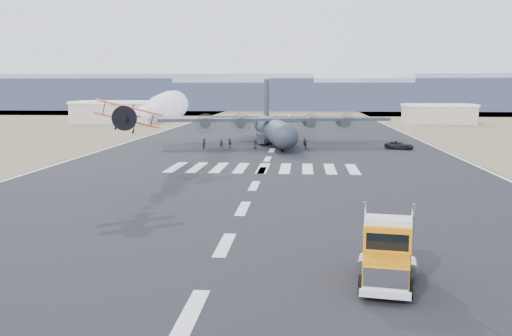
# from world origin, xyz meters

# --- Properties ---
(ground) EXTENTS (500.00, 500.00, 0.00)m
(ground) POSITION_xyz_m (0.00, 0.00, 0.00)
(ground) COLOR black
(ground) RESTS_ON ground
(scrub_far) EXTENTS (500.00, 80.00, 0.00)m
(scrub_far) POSITION_xyz_m (0.00, 230.00, 0.00)
(scrub_far) COLOR brown
(scrub_far) RESTS_ON ground
(runway_markings) EXTENTS (60.00, 260.00, 0.01)m
(runway_markings) POSITION_xyz_m (0.00, 60.00, 0.01)
(runway_markings) COLOR silver
(runway_markings) RESTS_ON ground
(ridge_seg_b) EXTENTS (150.00, 50.00, 15.00)m
(ridge_seg_b) POSITION_xyz_m (-130.00, 260.00, 7.50)
(ridge_seg_b) COLOR #838EA7
(ridge_seg_b) RESTS_ON ground
(ridge_seg_c) EXTENTS (150.00, 50.00, 17.00)m
(ridge_seg_c) POSITION_xyz_m (-65.00, 260.00, 8.50)
(ridge_seg_c) COLOR #838EA7
(ridge_seg_c) RESTS_ON ground
(ridge_seg_d) EXTENTS (150.00, 50.00, 13.00)m
(ridge_seg_d) POSITION_xyz_m (0.00, 260.00, 6.50)
(ridge_seg_d) COLOR #838EA7
(ridge_seg_d) RESTS_ON ground
(ridge_seg_e) EXTENTS (150.00, 50.00, 15.00)m
(ridge_seg_e) POSITION_xyz_m (65.00, 260.00, 7.50)
(ridge_seg_e) COLOR #838EA7
(ridge_seg_e) RESTS_ON ground
(hangar_left) EXTENTS (24.50, 14.50, 6.70)m
(hangar_left) POSITION_xyz_m (-52.00, 145.00, 3.41)
(hangar_left) COLOR #A19B8F
(hangar_left) RESTS_ON ground
(hangar_right) EXTENTS (20.50, 12.50, 5.90)m
(hangar_right) POSITION_xyz_m (46.00, 150.00, 3.01)
(hangar_right) COLOR #A19B8F
(hangar_right) RESTS_ON ground
(semi_truck) EXTENTS (3.77, 8.36, 3.68)m
(semi_truck) POSITION_xyz_m (10.10, 5.35, 1.81)
(semi_truck) COLOR black
(semi_truck) RESTS_ON ground
(aerobatic_biplane) EXTENTS (6.81, 6.24, 3.42)m
(aerobatic_biplane) POSITION_xyz_m (-12.49, 30.81, 7.99)
(aerobatic_biplane) COLOR red
(smoke_trail) EXTENTS (5.12, 31.89, 4.35)m
(smoke_trail) POSITION_xyz_m (-14.79, 57.12, 8.21)
(smoke_trail) COLOR white
(transport_aircraft) EXTENTS (43.45, 35.61, 12.56)m
(transport_aircraft) POSITION_xyz_m (-0.36, 83.10, 3.24)
(transport_aircraft) COLOR #222934
(transport_aircraft) RESTS_ON ground
(support_vehicle) EXTENTS (5.57, 4.20, 1.40)m
(support_vehicle) POSITION_xyz_m (22.34, 75.78, 0.70)
(support_vehicle) COLOR black
(support_vehicle) RESTS_ON ground
(crew_a) EXTENTS (0.64, 0.70, 1.55)m
(crew_a) POSITION_xyz_m (5.58, 79.91, 0.78)
(crew_a) COLOR black
(crew_a) RESTS_ON ground
(crew_b) EXTENTS (0.85, 0.62, 1.59)m
(crew_b) POSITION_xyz_m (-1.50, 77.31, 0.79)
(crew_b) COLOR black
(crew_b) RESTS_ON ground
(crew_c) EXTENTS (0.90, 1.16, 1.63)m
(crew_c) POSITION_xyz_m (-7.87, 75.67, 0.81)
(crew_c) COLOR black
(crew_c) RESTS_ON ground
(crew_d) EXTENTS (0.61, 0.99, 1.58)m
(crew_d) POSITION_xyz_m (5.81, 75.56, 0.79)
(crew_d) COLOR black
(crew_d) RESTS_ON ground
(crew_e) EXTENTS (0.93, 0.87, 1.63)m
(crew_e) POSITION_xyz_m (-3.11, 74.15, 0.82)
(crew_e) COLOR black
(crew_e) RESTS_ON ground
(crew_f) EXTENTS (0.77, 1.78, 1.86)m
(crew_f) POSITION_xyz_m (-0.44, 77.13, 0.93)
(crew_f) COLOR black
(crew_f) RESTS_ON ground
(crew_g) EXTENTS (0.71, 0.66, 1.56)m
(crew_g) POSITION_xyz_m (-9.38, 75.66, 0.78)
(crew_g) COLOR black
(crew_g) RESTS_ON ground
(crew_h) EXTENTS (0.65, 0.95, 1.82)m
(crew_h) POSITION_xyz_m (-12.09, 73.67, 0.91)
(crew_h) COLOR black
(crew_h) RESTS_ON ground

